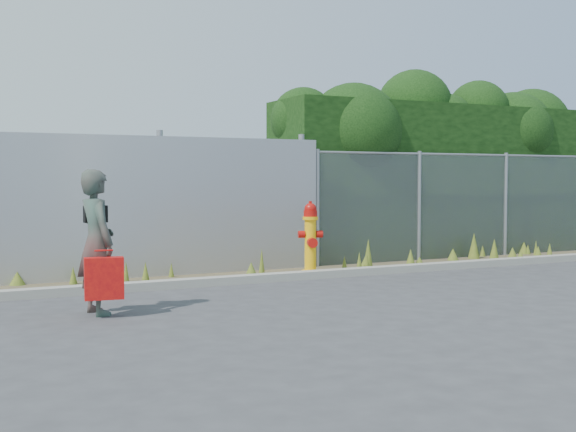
# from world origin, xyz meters

# --- Properties ---
(ground) EXTENTS (80.00, 80.00, 0.00)m
(ground) POSITION_xyz_m (0.00, 0.00, 0.00)
(ground) COLOR #39393B
(ground) RESTS_ON ground
(curb) EXTENTS (16.00, 0.22, 0.12)m
(curb) POSITION_xyz_m (0.00, 1.80, 0.06)
(curb) COLOR gray
(curb) RESTS_ON ground
(weed_strip) EXTENTS (16.00, 1.28, 0.52)m
(weed_strip) POSITION_xyz_m (0.78, 2.41, 0.10)
(weed_strip) COLOR brown
(weed_strip) RESTS_ON ground
(corrugated_fence) EXTENTS (8.50, 0.21, 2.30)m
(corrugated_fence) POSITION_xyz_m (-3.25, 3.01, 1.10)
(corrugated_fence) COLOR #A5A6AC
(corrugated_fence) RESTS_ON ground
(chainlink_fence) EXTENTS (6.50, 0.07, 2.05)m
(chainlink_fence) POSITION_xyz_m (4.25, 3.00, 1.03)
(chainlink_fence) COLOR gray
(chainlink_fence) RESTS_ON ground
(hedge) EXTENTS (7.41, 2.25, 3.76)m
(hedge) POSITION_xyz_m (4.39, 4.02, 2.02)
(hedge) COLOR black
(hedge) RESTS_ON ground
(fire_hydrant) EXTENTS (0.40, 0.35, 1.18)m
(fire_hydrant) POSITION_xyz_m (0.53, 2.27, 0.57)
(fire_hydrant) COLOR yellow
(fire_hydrant) RESTS_ON ground
(woman) EXTENTS (0.50, 0.67, 1.65)m
(woman) POSITION_xyz_m (-3.25, 0.31, 0.82)
(woman) COLOR #106A58
(woman) RESTS_ON ground
(red_tote_bag) EXTENTS (0.42, 0.15, 0.55)m
(red_tote_bag) POSITION_xyz_m (-3.23, 0.03, 0.44)
(red_tote_bag) COLOR #A3090E
(black_shoulder_bag) EXTENTS (0.26, 0.11, 0.19)m
(black_shoulder_bag) POSITION_xyz_m (-3.23, 0.43, 1.14)
(black_shoulder_bag) COLOR black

